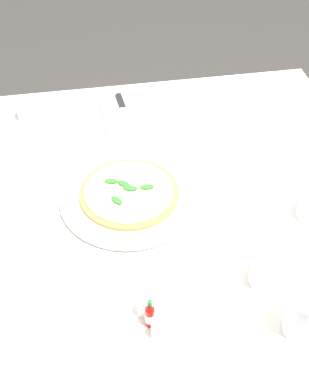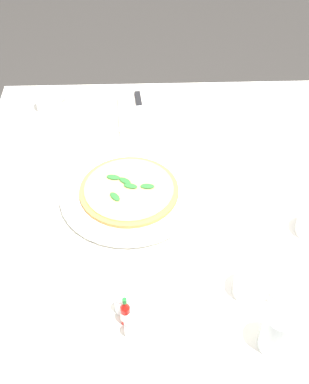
{
  "view_description": "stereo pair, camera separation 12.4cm",
  "coord_description": "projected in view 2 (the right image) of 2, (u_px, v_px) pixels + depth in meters",
  "views": [
    {
      "loc": [
        0.9,
        -0.22,
        1.67
      ],
      "look_at": [
        -0.0,
        -0.07,
        0.77
      ],
      "focal_mm": 47.1,
      "sensor_mm": 36.0,
      "label": 1
    },
    {
      "loc": [
        0.91,
        -0.1,
        1.67
      ],
      "look_at": [
        -0.0,
        -0.07,
        0.77
      ],
      "focal_mm": 47.1,
      "sensor_mm": 36.0,
      "label": 2
    }
  ],
  "objects": [
    {
      "name": "pizza_plate",
      "position": [
        129.0,
        194.0,
        1.29
      ],
      "size": [
        0.36,
        0.36,
        0.02
      ],
      "color": "white",
      "rests_on": "dining_table"
    },
    {
      "name": "pepper_shaker",
      "position": [
        121.0,
        304.0,
        1.04
      ],
      "size": [
        0.03,
        0.03,
        0.06
      ],
      "color": "white",
      "rests_on": "dining_table"
    },
    {
      "name": "ground_plane",
      "position": [
        172.0,
        345.0,
        1.82
      ],
      "size": [
        8.0,
        8.0,
        0.0
      ],
      "primitive_type": "plane",
      "color": "#33302D"
    },
    {
      "name": "dining_table",
      "position": [
        178.0,
        233.0,
        1.39
      ],
      "size": [
        1.09,
        1.09,
        0.75
      ],
      "color": "white",
      "rests_on": "ground_plane"
    },
    {
      "name": "pizza",
      "position": [
        129.0,
        190.0,
        1.28
      ],
      "size": [
        0.25,
        0.25,
        0.02
      ],
      "color": "#C68E47",
      "rests_on": "pizza_plate"
    },
    {
      "name": "salt_shaker",
      "position": [
        130.0,
        327.0,
        1.0
      ],
      "size": [
        0.03,
        0.03,
        0.06
      ],
      "color": "white",
      "rests_on": "dining_table"
    },
    {
      "name": "coffee_cup_far_left",
      "position": [
        49.0,
        102.0,
        1.56
      ],
      "size": [
        0.13,
        0.13,
        0.06
      ],
      "color": "white",
      "rests_on": "dining_table"
    },
    {
      "name": "coffee_cup_right_edge",
      "position": [
        251.0,
        285.0,
        1.07
      ],
      "size": [
        0.13,
        0.13,
        0.07
      ],
      "color": "white",
      "rests_on": "dining_table"
    },
    {
      "name": "hot_sauce_bottle",
      "position": [
        125.0,
        313.0,
        1.02
      ],
      "size": [
        0.02,
        0.02,
        0.08
      ],
      "color": "#B7140F",
      "rests_on": "dining_table"
    },
    {
      "name": "water_glass_back_corner",
      "position": [
        278.0,
        332.0,
        0.97
      ],
      "size": [
        0.07,
        0.07,
        0.11
      ],
      "color": "white",
      "rests_on": "dining_table"
    },
    {
      "name": "napkin_folded",
      "position": [
        140.0,
        112.0,
        1.56
      ],
      "size": [
        0.23,
        0.14,
        0.02
      ],
      "rotation": [
        0.0,
        0.0,
        0.05
      ],
      "color": "white",
      "rests_on": "dining_table"
    },
    {
      "name": "dinner_knife",
      "position": [
        140.0,
        108.0,
        1.54
      ],
      "size": [
        0.2,
        0.04,
        0.01
      ],
      "rotation": [
        0.0,
        0.0,
        0.09
      ],
      "color": "silver",
      "rests_on": "napkin_folded"
    }
  ]
}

